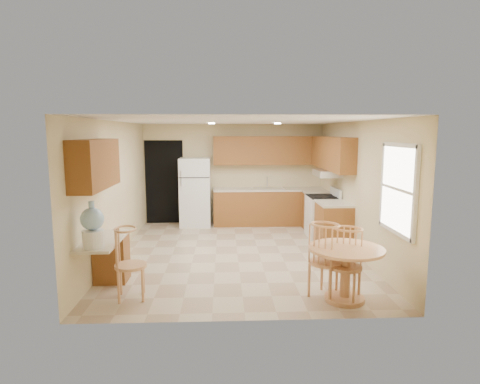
{
  "coord_description": "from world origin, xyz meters",
  "views": [
    {
      "loc": [
        -0.26,
        -7.39,
        2.3
      ],
      "look_at": [
        0.06,
        0.3,
        1.15
      ],
      "focal_mm": 30.0,
      "sensor_mm": 36.0,
      "label": 1
    }
  ],
  "objects_px": {
    "water_crock": "(93,227)",
    "dining_table": "(346,266)",
    "chair_table_b": "(348,260)",
    "chair_desk": "(129,258)",
    "chair_table_a": "(328,255)",
    "stove": "(323,216)",
    "refrigerator": "(195,192)"
  },
  "relations": [
    {
      "from": "chair_table_b",
      "to": "chair_desk",
      "type": "height_order",
      "value": "chair_table_b"
    },
    {
      "from": "stove",
      "to": "chair_table_a",
      "type": "bearing_deg",
      "value": -102.77
    },
    {
      "from": "water_crock",
      "to": "chair_table_a",
      "type": "bearing_deg",
      "value": -0.58
    },
    {
      "from": "stove",
      "to": "dining_table",
      "type": "height_order",
      "value": "stove"
    },
    {
      "from": "chair_table_a",
      "to": "water_crock",
      "type": "relative_size",
      "value": 1.66
    },
    {
      "from": "chair_table_b",
      "to": "chair_desk",
      "type": "xyz_separation_m",
      "value": [
        -2.95,
        0.2,
        -0.01
      ]
    },
    {
      "from": "chair_desk",
      "to": "water_crock",
      "type": "relative_size",
      "value": 1.57
    },
    {
      "from": "refrigerator",
      "to": "chair_desk",
      "type": "height_order",
      "value": "refrigerator"
    },
    {
      "from": "stove",
      "to": "dining_table",
      "type": "relative_size",
      "value": 1.07
    },
    {
      "from": "dining_table",
      "to": "chair_table_b",
      "type": "xyz_separation_m",
      "value": [
        0.0,
        -0.1,
        0.12
      ]
    },
    {
      "from": "stove",
      "to": "chair_desk",
      "type": "xyz_separation_m",
      "value": [
        -3.47,
        -3.27,
        0.14
      ]
    },
    {
      "from": "stove",
      "to": "chair_table_a",
      "type": "height_order",
      "value": "stove"
    },
    {
      "from": "chair_desk",
      "to": "chair_table_b",
      "type": "bearing_deg",
      "value": 76.7
    },
    {
      "from": "refrigerator",
      "to": "chair_table_a",
      "type": "xyz_separation_m",
      "value": [
        2.12,
        -4.55,
        -0.2
      ]
    },
    {
      "from": "chair_table_a",
      "to": "chair_table_b",
      "type": "relative_size",
      "value": 1.05
    },
    {
      "from": "stove",
      "to": "chair_desk",
      "type": "relative_size",
      "value": 1.1
    },
    {
      "from": "chair_desk",
      "to": "water_crock",
      "type": "xyz_separation_m",
      "value": [
        -0.45,
        -0.03,
        0.45
      ]
    },
    {
      "from": "refrigerator",
      "to": "chair_table_a",
      "type": "relative_size",
      "value": 1.6
    },
    {
      "from": "refrigerator",
      "to": "stove",
      "type": "height_order",
      "value": "refrigerator"
    },
    {
      "from": "chair_table_b",
      "to": "chair_desk",
      "type": "relative_size",
      "value": 1.01
    },
    {
      "from": "chair_table_a",
      "to": "water_crock",
      "type": "bearing_deg",
      "value": -134.65
    },
    {
      "from": "refrigerator",
      "to": "dining_table",
      "type": "distance_m",
      "value": 5.18
    },
    {
      "from": "chair_table_a",
      "to": "dining_table",
      "type": "bearing_deg",
      "value": 34.24
    },
    {
      "from": "stove",
      "to": "chair_table_b",
      "type": "relative_size",
      "value": 1.09
    },
    {
      "from": "chair_table_a",
      "to": "chair_desk",
      "type": "height_order",
      "value": "chair_table_a"
    },
    {
      "from": "dining_table",
      "to": "chair_desk",
      "type": "xyz_separation_m",
      "value": [
        -2.95,
        0.11,
        0.11
      ]
    },
    {
      "from": "water_crock",
      "to": "dining_table",
      "type": "bearing_deg",
      "value": -1.35
    },
    {
      "from": "stove",
      "to": "water_crock",
      "type": "height_order",
      "value": "water_crock"
    },
    {
      "from": "chair_table_b",
      "to": "water_crock",
      "type": "relative_size",
      "value": 1.59
    },
    {
      "from": "refrigerator",
      "to": "chair_desk",
      "type": "relative_size",
      "value": 1.69
    },
    {
      "from": "dining_table",
      "to": "chair_table_a",
      "type": "bearing_deg",
      "value": 168.31
    },
    {
      "from": "stove",
      "to": "chair_table_b",
      "type": "xyz_separation_m",
      "value": [
        -0.52,
        -3.48,
        0.14
      ]
    }
  ]
}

